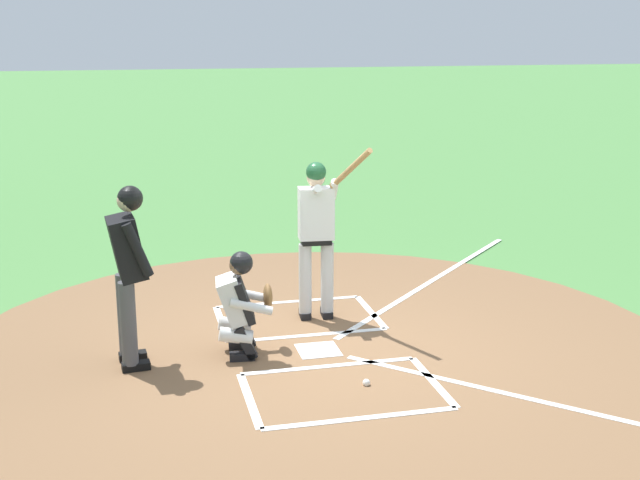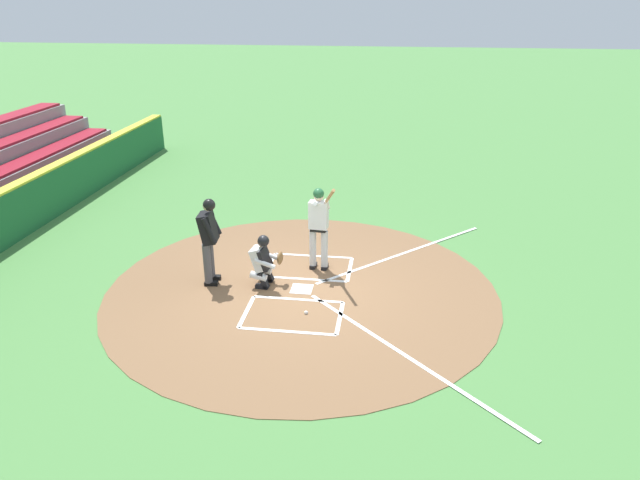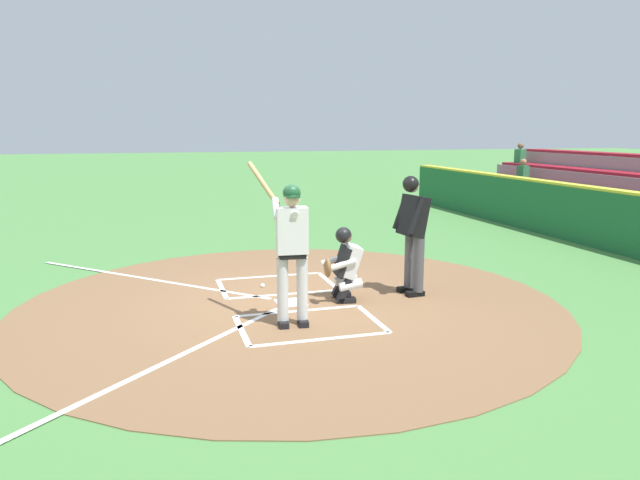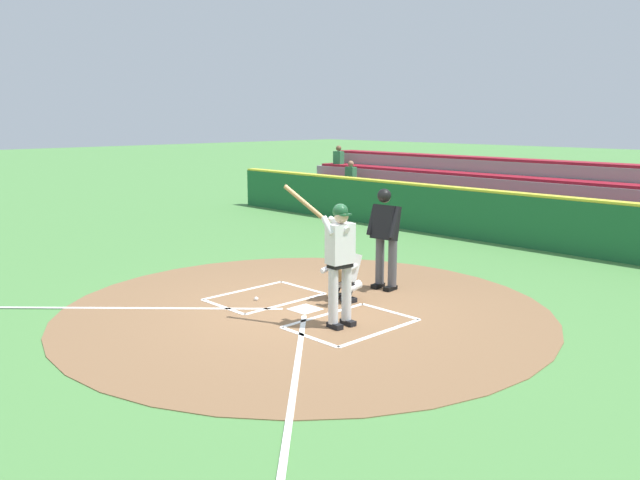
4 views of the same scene
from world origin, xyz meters
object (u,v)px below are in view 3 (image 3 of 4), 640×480
(batter, at_px, (291,244))
(plate_umpire, at_px, (413,227))
(catcher, at_px, (345,263))
(baseball, at_px, (263,286))

(batter, xyz_separation_m, plate_umpire, (0.93, -2.14, -0.02))
(catcher, distance_m, plate_umpire, 1.22)
(catcher, bearing_deg, baseball, 44.33)
(batter, bearing_deg, plate_umpire, -66.45)
(plate_umpire, bearing_deg, catcher, 92.08)
(batter, relative_size, baseball, 28.76)
(batter, height_order, baseball, batter)
(batter, height_order, plate_umpire, batter)
(plate_umpire, distance_m, baseball, 2.62)
(batter, xyz_separation_m, catcher, (0.89, -1.03, -0.51))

